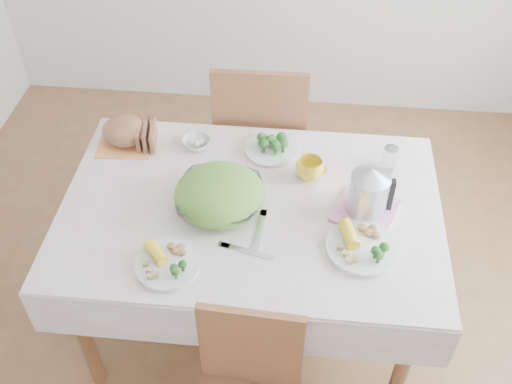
# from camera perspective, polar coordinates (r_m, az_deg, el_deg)

# --- Properties ---
(floor) EXTENTS (3.60, 3.60, 0.00)m
(floor) POSITION_cam_1_polar(r_m,az_deg,el_deg) (2.96, -0.43, -11.71)
(floor) COLOR brown
(floor) RESTS_ON ground
(dining_table) EXTENTS (1.40, 0.90, 0.75)m
(dining_table) POSITION_cam_1_polar(r_m,az_deg,el_deg) (2.66, -0.48, -7.17)
(dining_table) COLOR brown
(dining_table) RESTS_ON floor
(tablecloth) EXTENTS (1.50, 1.00, 0.01)m
(tablecloth) POSITION_cam_1_polar(r_m,az_deg,el_deg) (2.37, -0.53, -1.41)
(tablecloth) COLOR silver
(tablecloth) RESTS_ON dining_table
(chair_far) EXTENTS (0.47, 0.47, 1.02)m
(chair_far) POSITION_cam_1_polar(r_m,az_deg,el_deg) (3.13, 0.60, 4.83)
(chair_far) COLOR brown
(chair_far) RESTS_ON floor
(salad_bowl) EXTENTS (0.34, 0.34, 0.08)m
(salad_bowl) POSITION_cam_1_polar(r_m,az_deg,el_deg) (2.34, -3.46, -0.64)
(salad_bowl) COLOR white
(salad_bowl) RESTS_ON tablecloth
(dinner_plate_left) EXTENTS (0.31, 0.31, 0.02)m
(dinner_plate_left) POSITION_cam_1_polar(r_m,az_deg,el_deg) (2.18, -8.41, -6.84)
(dinner_plate_left) COLOR white
(dinner_plate_left) RESTS_ON tablecloth
(dinner_plate_right) EXTENTS (0.29, 0.29, 0.02)m
(dinner_plate_right) POSITION_cam_1_polar(r_m,az_deg,el_deg) (2.24, 10.08, -5.26)
(dinner_plate_right) COLOR white
(dinner_plate_right) RESTS_ON tablecloth
(broccoli_plate) EXTENTS (0.25, 0.25, 0.02)m
(broccoli_plate) POSITION_cam_1_polar(r_m,az_deg,el_deg) (2.61, 1.47, 4.07)
(broccoli_plate) COLOR beige
(broccoli_plate) RESTS_ON tablecloth
(napkin) EXTENTS (0.25, 0.25, 0.00)m
(napkin) POSITION_cam_1_polar(r_m,az_deg,el_deg) (2.72, -12.23, 4.73)
(napkin) COLOR #ED8B44
(napkin) RESTS_ON tablecloth
(bread_loaf) EXTENTS (0.25, 0.24, 0.12)m
(bread_loaf) POSITION_cam_1_polar(r_m,az_deg,el_deg) (2.69, -12.41, 5.65)
(bread_loaf) COLOR brown
(bread_loaf) RESTS_ON napkin
(fruit_bowl) EXTENTS (0.16, 0.16, 0.04)m
(fruit_bowl) POSITION_cam_1_polar(r_m,az_deg,el_deg) (2.64, -5.70, 4.67)
(fruit_bowl) COLOR white
(fruit_bowl) RESTS_ON tablecloth
(yellow_mug) EXTENTS (0.14, 0.14, 0.09)m
(yellow_mug) POSITION_cam_1_polar(r_m,az_deg,el_deg) (2.47, 5.12, 2.20)
(yellow_mug) COLOR yellow
(yellow_mug) RESTS_ON tablecloth
(glass_tumbler) EXTENTS (0.07, 0.07, 0.11)m
(glass_tumbler) POSITION_cam_1_polar(r_m,az_deg,el_deg) (2.55, 12.61, 3.28)
(glass_tumbler) COLOR white
(glass_tumbler) RESTS_ON tablecloth
(pink_tray) EXTENTS (0.29, 0.29, 0.02)m
(pink_tray) POSITION_cam_1_polar(r_m,az_deg,el_deg) (2.37, 10.36, -1.80)
(pink_tray) COLOR pink
(pink_tray) RESTS_ON tablecloth
(electric_kettle) EXTENTS (0.16, 0.16, 0.21)m
(electric_kettle) POSITION_cam_1_polar(r_m,az_deg,el_deg) (2.30, 10.71, 0.16)
(electric_kettle) COLOR #B2B5BA
(electric_kettle) RESTS_ON pink_tray
(fork_left) EXTENTS (0.04, 0.21, 0.00)m
(fork_left) POSITION_cam_1_polar(r_m,az_deg,el_deg) (2.28, 0.33, -3.60)
(fork_left) COLOR silver
(fork_left) RESTS_ON tablecloth
(knife) EXTENTS (0.20, 0.07, 0.00)m
(knife) POSITION_cam_1_polar(r_m,az_deg,el_deg) (2.21, -0.86, -5.66)
(knife) COLOR silver
(knife) RESTS_ON tablecloth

